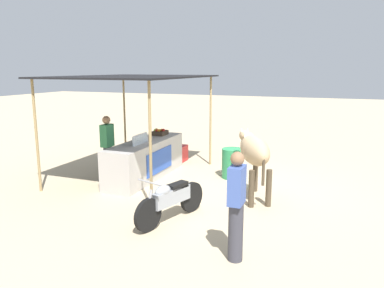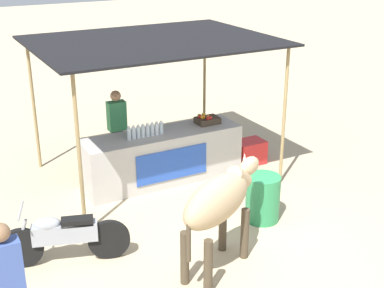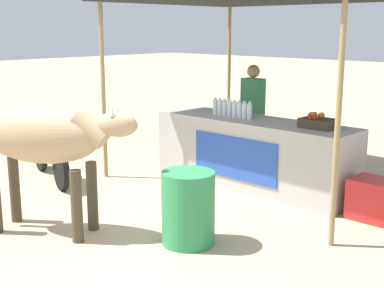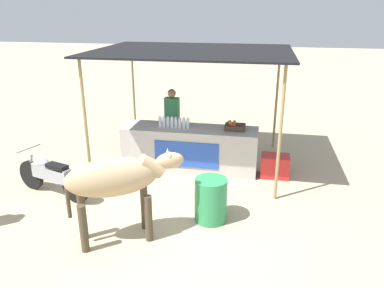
{
  "view_description": "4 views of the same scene",
  "coord_description": "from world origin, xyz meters",
  "px_view_note": "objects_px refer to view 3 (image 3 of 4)",
  "views": [
    {
      "loc": [
        -8.36,
        -2.33,
        2.79
      ],
      "look_at": [
        -0.14,
        0.85,
        1.01
      ],
      "focal_mm": 35.0,
      "sensor_mm": 36.0,
      "label": 1
    },
    {
      "loc": [
        -3.9,
        -6.13,
        4.37
      ],
      "look_at": [
        0.01,
        1.06,
        1.13
      ],
      "focal_mm": 50.0,
      "sensor_mm": 36.0,
      "label": 2
    },
    {
      "loc": [
        4.42,
        -3.7,
        2.21
      ],
      "look_at": [
        0.15,
        0.8,
        0.85
      ],
      "focal_mm": 50.0,
      "sensor_mm": 36.0,
      "label": 3
    },
    {
      "loc": [
        1.52,
        -5.53,
        3.5
      ],
      "look_at": [
        0.29,
        0.92,
        1.07
      ],
      "focal_mm": 35.0,
      "sensor_mm": 36.0,
      "label": 4
    }
  ],
  "objects_px": {
    "vendor_behind_counter": "(252,116)",
    "cow": "(46,140)",
    "water_barrel": "(188,208)",
    "fruit_crate": "(318,122)",
    "cooler_box": "(377,200)",
    "motorcycle_parked": "(49,151)",
    "stall_counter": "(253,153)"
  },
  "relations": [
    {
      "from": "stall_counter",
      "to": "cow",
      "type": "height_order",
      "value": "cow"
    },
    {
      "from": "vendor_behind_counter",
      "to": "water_barrel",
      "type": "bearing_deg",
      "value": -64.62
    },
    {
      "from": "stall_counter",
      "to": "water_barrel",
      "type": "distance_m",
      "value": 2.26
    },
    {
      "from": "motorcycle_parked",
      "to": "cooler_box",
      "type": "bearing_deg",
      "value": 21.54
    },
    {
      "from": "stall_counter",
      "to": "cooler_box",
      "type": "height_order",
      "value": "stall_counter"
    },
    {
      "from": "cooler_box",
      "to": "motorcycle_parked",
      "type": "xyz_separation_m",
      "value": [
        -4.28,
        -1.69,
        0.19
      ]
    },
    {
      "from": "cow",
      "to": "motorcycle_parked",
      "type": "bearing_deg",
      "value": 148.16
    },
    {
      "from": "water_barrel",
      "to": "motorcycle_parked",
      "type": "relative_size",
      "value": 0.44
    },
    {
      "from": "stall_counter",
      "to": "vendor_behind_counter",
      "type": "relative_size",
      "value": 1.82
    },
    {
      "from": "vendor_behind_counter",
      "to": "cow",
      "type": "xyz_separation_m",
      "value": [
        0.03,
        -3.68,
        0.18
      ]
    },
    {
      "from": "fruit_crate",
      "to": "cow",
      "type": "height_order",
      "value": "cow"
    },
    {
      "from": "stall_counter",
      "to": "fruit_crate",
      "type": "bearing_deg",
      "value": 3.14
    },
    {
      "from": "stall_counter",
      "to": "cow",
      "type": "xyz_separation_m",
      "value": [
        -0.55,
        -2.93,
        0.55
      ]
    },
    {
      "from": "stall_counter",
      "to": "vendor_behind_counter",
      "type": "xyz_separation_m",
      "value": [
        -0.58,
        0.75,
        0.37
      ]
    },
    {
      "from": "cooler_box",
      "to": "motorcycle_parked",
      "type": "relative_size",
      "value": 0.35
    },
    {
      "from": "fruit_crate",
      "to": "cow",
      "type": "relative_size",
      "value": 0.25
    },
    {
      "from": "stall_counter",
      "to": "water_barrel",
      "type": "xyz_separation_m",
      "value": [
        0.78,
        -2.12,
        -0.09
      ]
    },
    {
      "from": "vendor_behind_counter",
      "to": "water_barrel",
      "type": "relative_size",
      "value": 2.14
    },
    {
      "from": "fruit_crate",
      "to": "cooler_box",
      "type": "xyz_separation_m",
      "value": [
        0.92,
        -0.15,
        -0.8
      ]
    },
    {
      "from": "stall_counter",
      "to": "motorcycle_parked",
      "type": "xyz_separation_m",
      "value": [
        -2.39,
        -1.79,
        -0.05
      ]
    },
    {
      "from": "water_barrel",
      "to": "motorcycle_parked",
      "type": "height_order",
      "value": "motorcycle_parked"
    },
    {
      "from": "cooler_box",
      "to": "cow",
      "type": "xyz_separation_m",
      "value": [
        -2.45,
        -2.83,
        0.79
      ]
    },
    {
      "from": "water_barrel",
      "to": "fruit_crate",
      "type": "bearing_deg",
      "value": 84.66
    },
    {
      "from": "water_barrel",
      "to": "cow",
      "type": "distance_m",
      "value": 1.69
    },
    {
      "from": "stall_counter",
      "to": "cooler_box",
      "type": "relative_size",
      "value": 5.0
    },
    {
      "from": "fruit_crate",
      "to": "motorcycle_parked",
      "type": "relative_size",
      "value": 0.25
    },
    {
      "from": "water_barrel",
      "to": "motorcycle_parked",
      "type": "distance_m",
      "value": 3.18
    },
    {
      "from": "cooler_box",
      "to": "cow",
      "type": "height_order",
      "value": "cow"
    },
    {
      "from": "vendor_behind_counter",
      "to": "motorcycle_parked",
      "type": "relative_size",
      "value": 0.95
    },
    {
      "from": "fruit_crate",
      "to": "stall_counter",
      "type": "bearing_deg",
      "value": -176.86
    },
    {
      "from": "vendor_behind_counter",
      "to": "fruit_crate",
      "type": "bearing_deg",
      "value": -24.09
    },
    {
      "from": "stall_counter",
      "to": "motorcycle_parked",
      "type": "distance_m",
      "value": 2.98
    }
  ]
}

